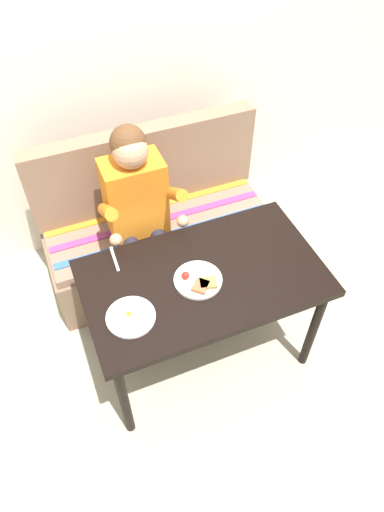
{
  "coord_description": "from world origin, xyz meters",
  "views": [
    {
      "loc": [
        -0.6,
        -1.33,
        2.52
      ],
      "look_at": [
        0.0,
        0.15,
        0.72
      ],
      "focal_mm": 32.67,
      "sensor_mm": 36.0,
      "label": 1
    }
  ],
  "objects_px": {
    "table": "(203,286)",
    "couch": "(157,231)",
    "plate_breakfast": "(199,280)",
    "person": "(139,207)",
    "plate_eggs": "(131,317)",
    "fork": "(115,259)"
  },
  "relations": [
    {
      "from": "plate_breakfast",
      "to": "fork",
      "type": "bearing_deg",
      "value": 138.69
    },
    {
      "from": "person",
      "to": "plate_eggs",
      "type": "height_order",
      "value": "person"
    },
    {
      "from": "table",
      "to": "plate_eggs",
      "type": "relative_size",
      "value": 5.22
    },
    {
      "from": "plate_eggs",
      "to": "plate_breakfast",
      "type": "bearing_deg",
      "value": 11.37
    },
    {
      "from": "plate_breakfast",
      "to": "table",
      "type": "bearing_deg",
      "value": 39.66
    },
    {
      "from": "table",
      "to": "fork",
      "type": "relative_size",
      "value": 7.06
    },
    {
      "from": "plate_breakfast",
      "to": "plate_eggs",
      "type": "height_order",
      "value": "plate_breakfast"
    },
    {
      "from": "table",
      "to": "couch",
      "type": "height_order",
      "value": "couch"
    },
    {
      "from": "person",
      "to": "plate_eggs",
      "type": "relative_size",
      "value": 5.28
    },
    {
      "from": "fork",
      "to": "plate_eggs",
      "type": "bearing_deg",
      "value": -91.95
    },
    {
      "from": "plate_breakfast",
      "to": "plate_eggs",
      "type": "relative_size",
      "value": 1.04
    },
    {
      "from": "person",
      "to": "fork",
      "type": "bearing_deg",
      "value": -126.27
    },
    {
      "from": "couch",
      "to": "fork",
      "type": "height_order",
      "value": "couch"
    },
    {
      "from": "plate_eggs",
      "to": "fork",
      "type": "relative_size",
      "value": 1.35
    },
    {
      "from": "plate_eggs",
      "to": "person",
      "type": "bearing_deg",
      "value": 69.25
    },
    {
      "from": "couch",
      "to": "plate_eggs",
      "type": "bearing_deg",
      "value": -115.1
    },
    {
      "from": "plate_eggs",
      "to": "fork",
      "type": "height_order",
      "value": "plate_eggs"
    },
    {
      "from": "plate_breakfast",
      "to": "fork",
      "type": "height_order",
      "value": "plate_breakfast"
    },
    {
      "from": "person",
      "to": "fork",
      "type": "xyz_separation_m",
      "value": [
        -0.23,
        -0.32,
        -0.01
      ]
    },
    {
      "from": "plate_breakfast",
      "to": "person",
      "type": "bearing_deg",
      "value": 99.88
    },
    {
      "from": "table",
      "to": "plate_breakfast",
      "type": "bearing_deg",
      "value": -140.34
    },
    {
      "from": "couch",
      "to": "plate_eggs",
      "type": "distance_m",
      "value": 1.04
    }
  ]
}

